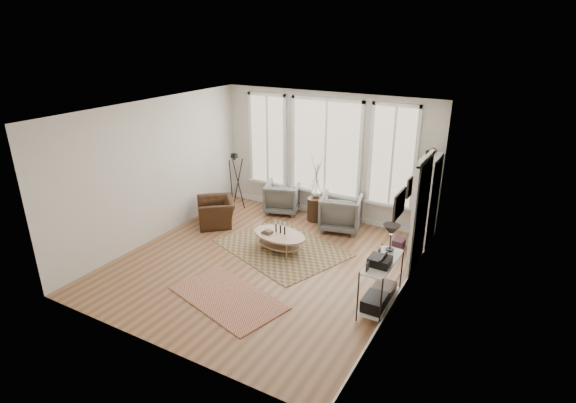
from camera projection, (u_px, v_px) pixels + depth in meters
The scene contains 17 objects.
room at pixel (264, 193), 8.05m from camera, with size 5.50×5.54×2.90m.
bay_window at pixel (326, 150), 10.18m from camera, with size 4.14×0.12×2.24m.
door at pixel (420, 214), 7.91m from camera, with size 0.09×1.06×2.22m.
bookcase at pixel (426, 202), 8.91m from camera, with size 0.31×0.85×2.06m.
low_shelf at pixel (381, 279), 7.05m from camera, with size 0.38×1.08×1.30m.
wall_art at pixel (402, 200), 6.48m from camera, with size 0.04×0.88×0.44m.
rug_main at pixel (282, 248), 9.14m from camera, with size 2.41×1.81×0.01m, color brown.
rug_runner at pixel (228, 298), 7.45m from camera, with size 1.92×1.07×0.01m, color brown.
coffee_table at pixel (279, 237), 8.95m from camera, with size 1.24×0.88×0.53m.
armchair_left at pixel (283, 197), 10.83m from camera, with size 0.78×0.81×0.73m, color #60605B.
armchair_right at pixel (341, 212), 9.88m from camera, with size 0.85×0.88×0.80m, color #60605B.
side_table at pixel (315, 191), 10.21m from camera, with size 0.36×0.36×1.52m.
vase at pixel (316, 192), 10.33m from camera, with size 0.21×0.21×0.22m, color silver.
accent_chair at pixel (216, 212), 10.17m from camera, with size 0.79×0.91×0.59m, color #361F11.
tripod_camera at pixel (236, 184), 10.93m from camera, with size 0.49×0.49×1.40m.
book_stack_near at pixel (399, 243), 9.16m from camera, with size 0.21×0.27×0.17m, color maroon.
book_stack_far at pixel (393, 252), 8.83m from camera, with size 0.17×0.22×0.14m, color maroon.
Camera 1 is at (4.10, -6.35, 4.20)m, focal length 28.00 mm.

